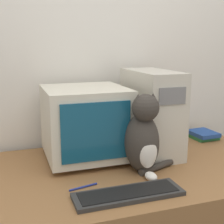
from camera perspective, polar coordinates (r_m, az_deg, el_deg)
wall_back at (r=1.98m, az=-1.91°, el=10.48°), size 7.00×0.05×2.50m
crt_monitor at (r=1.67m, az=-4.90°, el=-1.90°), size 0.42×0.44×0.39m
computer_tower at (r=1.77m, az=7.18°, el=-0.03°), size 0.21×0.46×0.47m
keyboard at (r=1.32m, az=3.01°, el=-14.74°), size 0.46×0.14×0.02m
cat at (r=1.50m, az=5.71°, el=-4.78°), size 0.27×0.25×0.39m
book_stack at (r=2.14m, az=16.35°, el=-4.01°), size 0.16×0.18×0.05m
pen at (r=1.39m, az=-5.25°, el=-13.49°), size 0.13×0.04×0.01m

